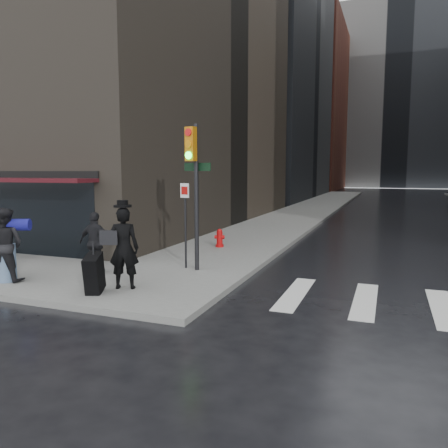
{
  "coord_description": "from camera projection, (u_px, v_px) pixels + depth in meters",
  "views": [
    {
      "loc": [
        5.52,
        -9.17,
        2.93
      ],
      "look_at": [
        0.76,
        3.38,
        1.3
      ],
      "focal_mm": 35.0,
      "sensor_mm": 36.0,
      "label": 1
    }
  ],
  "objects": [
    {
      "name": "ground",
      "position": [
        147.0,
        290.0,
        10.8
      ],
      "size": [
        140.0,
        140.0,
        0.0
      ],
      "primitive_type": "plane",
      "color": "black",
      "rests_on": "ground"
    },
    {
      "name": "sidewalk_left",
      "position": [
        317.0,
        206.0,
        35.85
      ],
      "size": [
        4.0,
        50.0,
        0.15
      ],
      "primitive_type": "cube",
      "color": "slate",
      "rests_on": "ground"
    },
    {
      "name": "bldg_left_mid",
      "position": [
        219.0,
        44.0,
        48.6
      ],
      "size": [
        22.0,
        24.0,
        34.0
      ],
      "primitive_type": "cube",
      "color": "slate",
      "rests_on": "ground"
    },
    {
      "name": "bldg_left_far",
      "position": [
        272.0,
        109.0,
        71.36
      ],
      "size": [
        22.0,
        20.0,
        26.0
      ],
      "primitive_type": "cube",
      "color": "#572C1D",
      "rests_on": "ground"
    },
    {
      "name": "bldg_distant",
      "position": [
        397.0,
        99.0,
        79.16
      ],
      "size": [
        40.0,
        12.0,
        32.0
      ],
      "primitive_type": "cube",
      "color": "slate",
      "rests_on": "ground"
    },
    {
      "name": "man_overcoat",
      "position": [
        118.0,
        252.0,
        10.22
      ],
      "size": [
        1.09,
        1.38,
        2.14
      ],
      "rotation": [
        0.0,
        0.0,
        3.5
      ],
      "color": "black",
      "rests_on": "ground"
    },
    {
      "name": "man_jeans",
      "position": [
        5.0,
        245.0,
        10.99
      ],
      "size": [
        1.37,
        0.91,
        1.87
      ],
      "rotation": [
        0.0,
        0.0,
        3.39
      ],
      "color": "black",
      "rests_on": "ground"
    },
    {
      "name": "man_greycoat",
      "position": [
        96.0,
        243.0,
        11.91
      ],
      "size": [
        1.01,
        0.49,
        1.68
      ],
      "rotation": [
        0.0,
        0.0,
        3.22
      ],
      "color": "black",
      "rests_on": "ground"
    },
    {
      "name": "traffic_light",
      "position": [
        193.0,
        177.0,
        12.0
      ],
      "size": [
        0.99,
        0.57,
        4.06
      ],
      "rotation": [
        0.0,
        0.0,
        -0.25
      ],
      "color": "black",
      "rests_on": "ground"
    },
    {
      "name": "fire_hydrant",
      "position": [
        220.0,
        239.0,
        16.06
      ],
      "size": [
        0.39,
        0.29,
        0.67
      ],
      "rotation": [
        0.0,
        0.0,
        0.21
      ],
      "color": "#B80B0C",
      "rests_on": "ground"
    }
  ]
}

